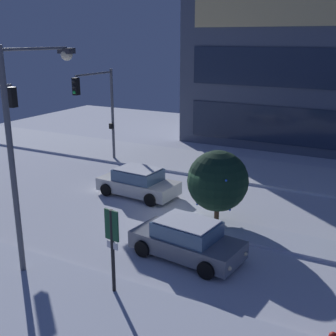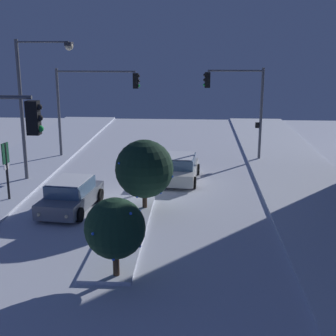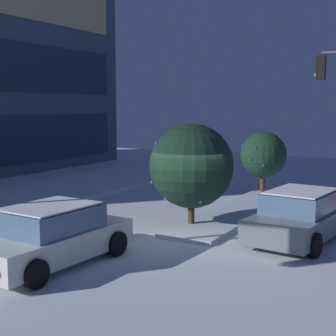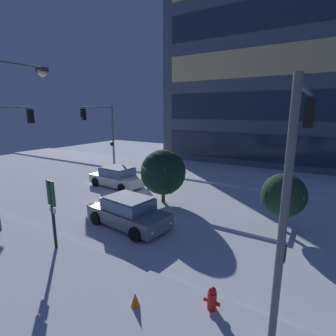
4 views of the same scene
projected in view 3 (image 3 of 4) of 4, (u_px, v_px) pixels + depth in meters
The scene contains 7 objects.
ground at pixel (172, 240), 14.68m from camera, with size 52.00×52.00×0.00m, color silver.
median_strip at pixel (237, 211), 18.27m from camera, with size 9.00×1.80×0.14m, color silver.
car_near at pixel (300, 216), 14.57m from camera, with size 4.53×2.49×1.49m.
car_far at pixel (51, 236), 12.36m from camera, with size 4.47×2.37×1.49m.
traffic_light_corner_near_left at pixel (157, 65), 4.40m from camera, with size 0.32×5.67×6.06m.
decorated_tree_median at pixel (263, 155), 21.71m from camera, with size 2.04×2.02×2.83m.
decorated_tree_left_of_median at pixel (191, 166), 15.91m from camera, with size 2.73×2.74×3.39m.
Camera 3 is at (-12.61, -6.74, 3.95)m, focal length 52.96 mm.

